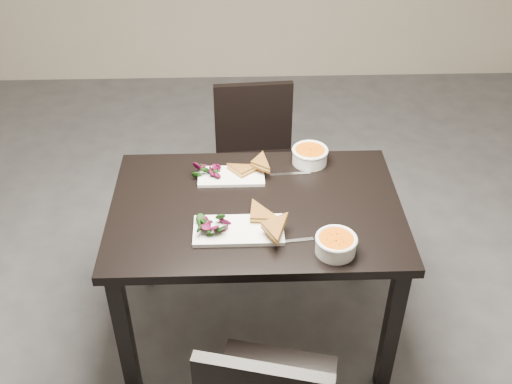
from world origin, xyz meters
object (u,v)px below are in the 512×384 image
(plate_near, at_px, (239,230))
(soup_bowl_near, at_px, (336,244))
(soup_bowl_far, at_px, (310,155))
(plate_far, at_px, (231,176))
(table, at_px, (256,224))
(chair_far, at_px, (256,155))

(plate_near, bearing_deg, soup_bowl_near, -19.02)
(soup_bowl_near, distance_m, soup_bowl_far, 0.60)
(soup_bowl_near, bearing_deg, plate_far, 128.39)
(table, relative_size, chair_far, 1.41)
(chair_far, height_order, plate_far, chair_far)
(table, relative_size, plate_near, 3.43)
(soup_bowl_near, height_order, soup_bowl_far, soup_bowl_far)
(soup_bowl_far, bearing_deg, soup_bowl_near, -86.71)
(table, height_order, chair_far, chair_far)
(table, height_order, plate_far, plate_far)
(table, xyz_separation_m, soup_bowl_near, (0.29, -0.29, 0.14))
(table, distance_m, plate_far, 0.25)
(plate_near, xyz_separation_m, plate_far, (-0.03, 0.37, -0.00))
(chair_far, xyz_separation_m, soup_bowl_far, (0.23, -0.48, 0.31))
(plate_near, bearing_deg, plate_far, 94.41)
(chair_far, bearing_deg, soup_bowl_far, -68.51)
(soup_bowl_near, bearing_deg, table, 134.89)
(chair_far, xyz_separation_m, plate_far, (-0.13, -0.58, 0.27))
(soup_bowl_near, bearing_deg, chair_far, 103.78)
(table, xyz_separation_m, chair_far, (0.02, 0.79, -0.17))
(plate_far, height_order, soup_bowl_far, soup_bowl_far)
(table, height_order, plate_near, plate_near)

